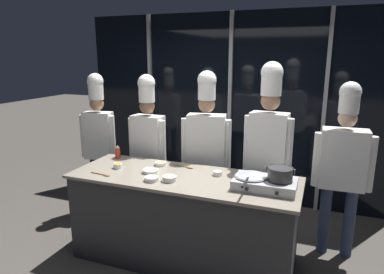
{
  "coord_description": "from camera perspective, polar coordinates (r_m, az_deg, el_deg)",
  "views": [
    {
      "loc": [
        1.25,
        -2.99,
        2.12
      ],
      "look_at": [
        0.0,
        0.25,
        1.28
      ],
      "focal_mm": 32.0,
      "sensor_mm": 36.0,
      "label": 1
    }
  ],
  "objects": [
    {
      "name": "ground_plane",
      "position": [
        3.87,
        -1.41,
        -19.62
      ],
      "size": [
        24.0,
        24.0,
        0.0
      ],
      "primitive_type": "plane",
      "color": "#47423D"
    },
    {
      "name": "window_wall_back",
      "position": [
        5.01,
        6.41,
        4.67
      ],
      "size": [
        4.49,
        0.09,
        2.7
      ],
      "color": "black",
      "rests_on": "ground_plane"
    },
    {
      "name": "demo_counter",
      "position": [
        3.64,
        -1.45,
        -13.46
      ],
      "size": [
        2.31,
        0.83,
        0.93
      ],
      "color": "#2D2D30",
      "rests_on": "ground_plane"
    },
    {
      "name": "portable_stove",
      "position": [
        3.2,
        12.06,
        -7.6
      ],
      "size": [
        0.56,
        0.36,
        0.11
      ],
      "color": "#B2B5BA",
      "rests_on": "demo_counter"
    },
    {
      "name": "frying_pan",
      "position": [
        3.19,
        9.82,
        -6.13
      ],
      "size": [
        0.3,
        0.52,
        0.04
      ],
      "color": "#ADAFB5",
      "rests_on": "portable_stove"
    },
    {
      "name": "stock_pot",
      "position": [
        3.14,
        14.48,
        -5.87
      ],
      "size": [
        0.25,
        0.23,
        0.12
      ],
      "color": "#333335",
      "rests_on": "portable_stove"
    },
    {
      "name": "squeeze_bottle_chili",
      "position": [
        4.11,
        -12.29,
        -2.43
      ],
      "size": [
        0.06,
        0.06,
        0.16
      ],
      "color": "red",
      "rests_on": "demo_counter"
    },
    {
      "name": "prep_bowl_carrots",
      "position": [
        3.76,
        -12.28,
        -4.66
      ],
      "size": [
        0.1,
        0.1,
        0.05
      ],
      "color": "white",
      "rests_on": "demo_counter"
    },
    {
      "name": "prep_bowl_garlic",
      "position": [
        3.35,
        -6.76,
        -6.87
      ],
      "size": [
        0.14,
        0.14,
        0.04
      ],
      "color": "white",
      "rests_on": "demo_counter"
    },
    {
      "name": "prep_bowl_shrimp",
      "position": [
        3.57,
        -6.93,
        -5.6
      ],
      "size": [
        0.17,
        0.17,
        0.04
      ],
      "color": "white",
      "rests_on": "demo_counter"
    },
    {
      "name": "prep_bowl_ginger",
      "position": [
        3.32,
        -3.78,
        -6.85
      ],
      "size": [
        0.14,
        0.14,
        0.05
      ],
      "color": "white",
      "rests_on": "demo_counter"
    },
    {
      "name": "prep_bowl_mushrooms",
      "position": [
        3.78,
        -5.29,
        -4.42
      ],
      "size": [
        0.13,
        0.13,
        0.04
      ],
      "color": "white",
      "rests_on": "demo_counter"
    },
    {
      "name": "prep_bowl_noodles",
      "position": [
        3.48,
        4.31,
        -6.0
      ],
      "size": [
        0.1,
        0.1,
        0.04
      ],
      "color": "white",
      "rests_on": "demo_counter"
    },
    {
      "name": "serving_spoon_slotted",
      "position": [
        3.59,
        -14.45,
        -6.07
      ],
      "size": [
        0.24,
        0.05,
        0.02
      ],
      "color": "olive",
      "rests_on": "demo_counter"
    },
    {
      "name": "serving_spoon_solid",
      "position": [
        3.71,
        -0.78,
        -5.01
      ],
      "size": [
        0.26,
        0.07,
        0.02
      ],
      "color": "olive",
      "rests_on": "demo_counter"
    },
    {
      "name": "chef_head",
      "position": [
        4.68,
        -15.33,
        0.85
      ],
      "size": [
        0.48,
        0.25,
        1.89
      ],
      "rotation": [
        0.0,
        0.0,
        3.32
      ],
      "color": "#232326",
      "rests_on": "ground_plane"
    },
    {
      "name": "chef_sous",
      "position": [
        4.25,
        -7.35,
        -0.18
      ],
      "size": [
        0.51,
        0.23,
        1.9
      ],
      "rotation": [
        0.0,
        0.0,
        3.08
      ],
      "color": "#2D3856",
      "rests_on": "ground_plane"
    },
    {
      "name": "chef_line",
      "position": [
        4.0,
        2.39,
        -0.82
      ],
      "size": [
        0.57,
        0.31,
        1.95
      ],
      "rotation": [
        0.0,
        0.0,
        3.33
      ],
      "color": "#4C4C51",
      "rests_on": "ground_plane"
    },
    {
      "name": "chef_pastry",
      "position": [
        3.74,
        12.61,
        -0.43
      ],
      "size": [
        0.52,
        0.23,
        2.06
      ],
      "rotation": [
        0.0,
        0.0,
        3.07
      ],
      "color": "#2D3856",
      "rests_on": "ground_plane"
    },
    {
      "name": "chef_apprentice",
      "position": [
        3.84,
        23.87,
        -3.55
      ],
      "size": [
        0.59,
        0.24,
        1.87
      ],
      "rotation": [
        0.0,
        0.0,
        3.16
      ],
      "color": "#2D3856",
      "rests_on": "ground_plane"
    }
  ]
}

